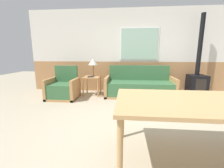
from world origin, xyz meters
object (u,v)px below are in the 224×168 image
at_px(side_table, 92,80).
at_px(table_lamp, 93,62).
at_px(couch, 139,87).
at_px(dining_table, 202,106).
at_px(wood_stove, 197,78).
at_px(armchair, 63,89).

xyz_separation_m(side_table, table_lamp, (0.03, 0.09, 0.55)).
height_order(couch, dining_table, couch).
distance_m(dining_table, wood_stove, 3.24).
relative_size(table_lamp, wood_stove, 0.23).
xyz_separation_m(couch, table_lamp, (-1.43, 0.08, 0.75)).
xyz_separation_m(armchair, dining_table, (2.67, -2.38, 0.41)).
xyz_separation_m(table_lamp, dining_table, (1.88, -2.88, -0.33)).
xyz_separation_m(armchair, table_lamp, (0.78, 0.51, 0.75)).
bearing_deg(dining_table, wood_stove, 66.86).
bearing_deg(dining_table, armchair, 138.32).
height_order(couch, wood_stove, wood_stove).
distance_m(couch, armchair, 2.25).
distance_m(couch, side_table, 1.47).
height_order(side_table, wood_stove, wood_stove).
distance_m(armchair, table_lamp, 1.20).
relative_size(couch, dining_table, 1.06).
xyz_separation_m(couch, wood_stove, (1.73, 0.17, 0.28)).
bearing_deg(side_table, table_lamp, 73.45).
distance_m(couch, dining_table, 2.87).
bearing_deg(wood_stove, dining_table, -113.14).
height_order(table_lamp, dining_table, table_lamp).
xyz_separation_m(couch, dining_table, (0.46, -2.80, 0.42)).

